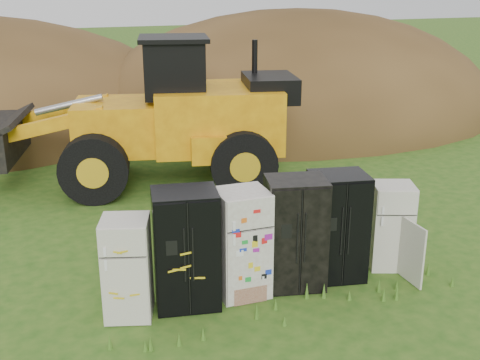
% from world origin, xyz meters
% --- Properties ---
extents(ground, '(120.00, 120.00, 0.00)m').
position_xyz_m(ground, '(0.00, 0.00, 0.00)').
color(ground, '#255015').
rests_on(ground, ground).
extents(fridge_leftmost, '(0.90, 0.88, 1.65)m').
position_xyz_m(fridge_leftmost, '(-2.42, -0.03, 0.83)').
color(fridge_leftmost, silver).
rests_on(fridge_leftmost, ground).
extents(fridge_black_side, '(1.15, 0.98, 1.97)m').
position_xyz_m(fridge_black_side, '(-1.46, -0.01, 0.99)').
color(fridge_black_side, black).
rests_on(fridge_black_side, ground).
extents(fridge_sticker, '(0.83, 0.77, 1.86)m').
position_xyz_m(fridge_sticker, '(-0.49, 0.00, 0.93)').
color(fridge_sticker, silver).
rests_on(fridge_sticker, ground).
extents(fridge_dark_mid, '(1.15, 1.01, 1.95)m').
position_xyz_m(fridge_dark_mid, '(0.47, -0.03, 0.98)').
color(fridge_dark_mid, black).
rests_on(fridge_dark_mid, ground).
extents(fridge_black_right, '(1.10, 0.97, 1.94)m').
position_xyz_m(fridge_black_right, '(1.30, 0.00, 0.97)').
color(fridge_black_right, black).
rests_on(fridge_black_right, ground).
extents(fridge_open_door, '(0.92, 0.89, 1.60)m').
position_xyz_m(fridge_open_door, '(2.44, 0.02, 0.80)').
color(fridge_open_door, silver).
rests_on(fridge_open_door, ground).
extents(wheel_loader, '(8.31, 4.85, 3.77)m').
position_xyz_m(wheel_loader, '(-0.92, 6.34, 1.89)').
color(wheel_loader, '#EFA80F').
rests_on(wheel_loader, ground).
extents(dirt_mound_right, '(16.67, 12.22, 8.13)m').
position_xyz_m(dirt_mound_right, '(6.40, 12.45, 0.00)').
color(dirt_mound_right, '#3F2C14').
rests_on(dirt_mound_right, ground).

